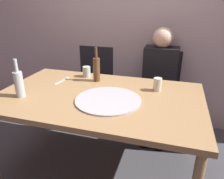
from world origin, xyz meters
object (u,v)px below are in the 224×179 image
at_px(beer_bottle, 97,69).
at_px(tumbler_far, 87,72).
at_px(table_knife, 62,81).
at_px(wine_bottle, 19,83).
at_px(tumbler_near, 157,84).
at_px(chair_left, 94,79).
at_px(dining_table, 99,102).
at_px(chair_right, 159,86).
at_px(pizza_tray, 108,100).
at_px(guest_in_sweater, 159,79).

relative_size(beer_bottle, tumbler_far, 3.11).
bearing_deg(table_knife, wine_bottle, 167.68).
bearing_deg(tumbler_near, wine_bottle, -157.31).
distance_m(table_knife, chair_left, 0.74).
distance_m(dining_table, wine_bottle, 0.63).
distance_m(dining_table, chair_right, 1.00).
bearing_deg(tumbler_near, chair_left, 140.67).
xyz_separation_m(beer_bottle, tumbler_far, (-0.14, 0.09, -0.07)).
height_order(beer_bottle, table_knife, beer_bottle).
bearing_deg(chair_left, pizza_tray, 117.02).
height_order(pizza_tray, wine_bottle, wine_bottle).
bearing_deg(chair_left, beer_bottle, 114.07).
bearing_deg(tumbler_near, table_knife, -178.35).
bearing_deg(chair_left, wine_bottle, 80.94).
xyz_separation_m(pizza_tray, guest_in_sweater, (0.31, 0.83, -0.09)).
xyz_separation_m(tumbler_near, chair_right, (-0.02, 0.68, -0.27)).
distance_m(pizza_tray, chair_left, 1.12).
bearing_deg(table_knife, dining_table, -107.29).
relative_size(wine_bottle, chair_left, 0.33).
height_order(wine_bottle, beer_bottle, beer_bottle).
relative_size(dining_table, tumbler_far, 15.91).
xyz_separation_m(dining_table, beer_bottle, (-0.12, 0.29, 0.19)).
bearing_deg(wine_bottle, beer_bottle, 48.14).
xyz_separation_m(pizza_tray, tumbler_near, (0.33, 0.30, 0.05)).
bearing_deg(table_knife, beer_bottle, -65.45).
height_order(table_knife, guest_in_sweater, guest_in_sweater).
xyz_separation_m(wine_bottle, beer_bottle, (0.44, 0.50, 0.01)).
height_order(wine_bottle, table_knife, wine_bottle).
bearing_deg(beer_bottle, chair_left, 114.07).
bearing_deg(dining_table, tumbler_far, 124.57).
relative_size(pizza_tray, tumbler_near, 4.52).
height_order(pizza_tray, guest_in_sweater, guest_in_sweater).
xyz_separation_m(dining_table, chair_left, (-0.39, 0.89, -0.15)).
bearing_deg(chair_left, chair_right, -180.00).
distance_m(dining_table, table_knife, 0.48).
distance_m(pizza_tray, tumbler_near, 0.45).
relative_size(pizza_tray, guest_in_sweater, 0.42).
bearing_deg(beer_bottle, tumbler_far, 148.07).
bearing_deg(beer_bottle, tumbler_near, -7.76).
bearing_deg(guest_in_sweater, pizza_tray, 69.70).
relative_size(wine_bottle, beer_bottle, 0.95).
height_order(beer_bottle, chair_right, beer_bottle).
xyz_separation_m(wine_bottle, table_knife, (0.13, 0.39, -0.11)).
xyz_separation_m(wine_bottle, chair_right, (0.98, 1.10, -0.32)).
bearing_deg(guest_in_sweater, dining_table, 61.01).
relative_size(wine_bottle, chair_right, 0.33).
bearing_deg(tumbler_far, wine_bottle, -117.87).
bearing_deg(tumbler_near, pizza_tray, -137.91).
bearing_deg(guest_in_sweater, chair_left, -10.66).
bearing_deg(wine_bottle, chair_right, 48.29).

